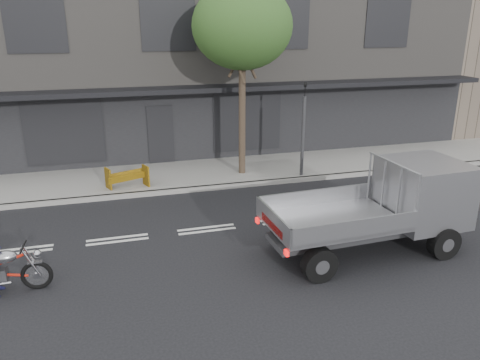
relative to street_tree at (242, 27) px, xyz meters
name	(u,v)px	position (x,y,z in m)	size (l,w,h in m)	color
ground	(207,229)	(-2.20, -4.20, -5.28)	(80.00, 80.00, 0.00)	black
sidewalk	(181,175)	(-2.20, 0.50, -5.20)	(32.00, 3.20, 0.15)	gray
kerb	(188,190)	(-2.20, -1.10, -5.20)	(32.00, 0.20, 0.15)	gray
building_main	(156,53)	(-2.20, 7.10, -1.28)	(26.00, 10.00, 8.00)	slate
street_tree	(242,27)	(0.00, 0.00, 0.00)	(3.40, 3.40, 6.74)	#382B21
traffic_light_pole	(303,135)	(2.00, -0.85, -3.63)	(0.12, 0.12, 3.50)	#2D2D30
motorcycle	(1,270)	(-6.99, -6.13, -4.74)	(2.04, 0.59, 1.05)	black
flatbed_ute	(407,197)	(2.46, -6.46, -3.96)	(5.06, 2.28, 2.30)	black
construction_barrier	(127,178)	(-4.14, -0.70, -4.76)	(1.32, 0.53, 0.74)	#F5A90C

